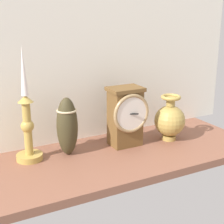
{
  "coord_description": "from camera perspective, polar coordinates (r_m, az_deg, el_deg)",
  "views": [
    {
      "loc": [
        -45.0,
        -88.29,
        44.46
      ],
      "look_at": [
        1.66,
        0.0,
        14.0
      ],
      "focal_mm": 55.81,
      "sensor_mm": 36.0,
      "label": 1
    }
  ],
  "objects": [
    {
      "name": "ground_plane",
      "position": [
        1.09,
        -0.78,
        -7.78
      ],
      "size": [
        100.0,
        36.0,
        2.4
      ],
      "primitive_type": "cube",
      "color": "brown"
    },
    {
      "name": "back_wall",
      "position": [
        1.16,
        -5.07,
        11.01
      ],
      "size": [
        120.0,
        2.0,
        65.0
      ],
      "primitive_type": "cube",
      "color": "white",
      "rests_on": "ground_plane"
    },
    {
      "name": "mantel_clock",
      "position": [
        1.13,
        2.3,
        -0.63
      ],
      "size": [
        12.77,
        9.73,
        19.6
      ],
      "color": "brown",
      "rests_on": "ground_plane"
    },
    {
      "name": "candlestick_tall_left",
      "position": [
        1.05,
        -13.72,
        -1.98
      ],
      "size": [
        7.9,
        7.9,
        34.63
      ],
      "color": "#B89745",
      "rests_on": "ground_plane"
    },
    {
      "name": "brass_vase_bulbous",
      "position": [
        1.21,
        9.44,
        -1.26
      ],
      "size": [
        10.6,
        10.6,
        15.81
      ],
      "color": "#B09347",
      "rests_on": "ground_plane"
    },
    {
      "name": "tall_ceramic_vase",
      "position": [
        1.07,
        -7.35,
        -2.3
      ],
      "size": [
        6.53,
        6.53,
        18.35
      ],
      "color": "#3C351E",
      "rests_on": "ground_plane"
    }
  ]
}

